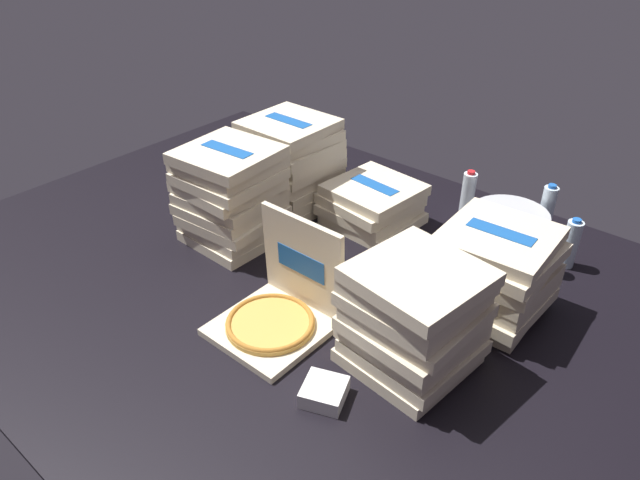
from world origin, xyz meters
The scene contains 13 objects.
ground_plane centered at (0.00, 0.00, -0.01)m, with size 3.20×2.40×0.02m, color black.
open_pizza_box centered at (0.18, -0.28, 0.08)m, with size 0.38×0.39×0.41m.
pizza_stack_left_near centered at (-0.42, 0.44, 0.22)m, with size 0.42×0.43×0.45m.
pizza_stack_right_near centered at (0.73, 0.31, 0.17)m, with size 0.42×0.42×0.35m.
pizza_stack_center_near centered at (0.66, -0.13, 0.20)m, with size 0.44×0.44×0.40m.
pizza_stack_left_mid centered at (-0.41, 0.02, 0.22)m, with size 0.43×0.42×0.45m.
pizza_stack_right_far centered at (-0.01, 0.55, 0.10)m, with size 0.43×0.44×0.20m.
ice_bucket centered at (0.57, 0.83, 0.07)m, with size 0.35×0.35×0.14m, color #B7BABF.
water_bottle_0 centered at (0.86, 0.81, 0.11)m, with size 0.07×0.07×0.23m.
water_bottle_1 centered at (0.79, 0.69, 0.11)m, with size 0.07×0.07×0.23m.
water_bottle_2 centered at (0.66, 1.04, 0.11)m, with size 0.07×0.07×0.23m.
water_bottle_3 centered at (0.30, 0.93, 0.11)m, with size 0.07×0.07×0.23m.
napkin_pile centered at (0.55, -0.45, 0.03)m, with size 0.14×0.14×0.06m, color white.
Camera 1 is at (1.40, -1.47, 1.47)m, focal length 32.86 mm.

